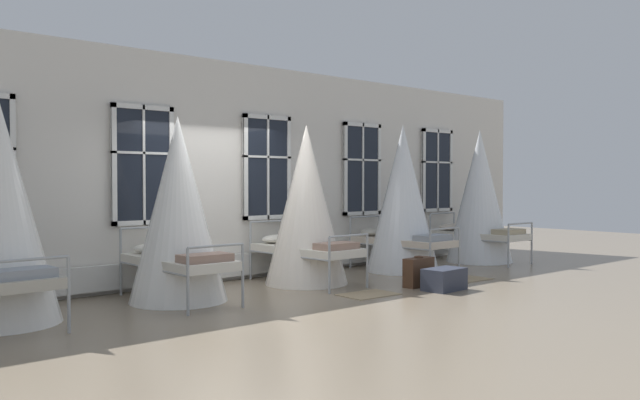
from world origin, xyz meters
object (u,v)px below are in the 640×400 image
cot_second (0,215)px  travel_trunk (444,279)px  cot_fifth (403,200)px  cot_sixth (479,198)px  cot_fourth (306,207)px  cot_third (178,212)px  suitcase_dark (419,272)px

cot_second → travel_trunk: size_ratio=3.97×
cot_fifth → travel_trunk: bearing=147.7°
cot_sixth → cot_fourth: bearing=89.7°
cot_second → cot_fourth: 4.50m
cot_fourth → cot_sixth: bearing=-92.6°
cot_fourth → cot_fifth: size_ratio=0.95×
cot_second → cot_sixth: 8.97m
cot_sixth → travel_trunk: cot_sixth is taller
cot_third → travel_trunk: (3.41, -1.78, -1.04)m
suitcase_dark → travel_trunk: size_ratio=0.90×
cot_fifth → cot_fourth: bearing=89.0°
cot_second → travel_trunk: bearing=-109.4°
cot_sixth → suitcase_dark: cot_sixth is taller
cot_fourth → cot_sixth: 4.48m
cot_second → cot_sixth: bearing=-91.9°
cot_third → cot_sixth: 6.76m
travel_trunk → cot_fourth: bearing=121.4°
cot_second → cot_sixth: cot_sixth is taller
cot_fourth → suitcase_dark: (1.11, -1.36, -0.99)m
cot_second → cot_fifth: cot_fifth is taller
cot_sixth → suitcase_dark: 3.76m
cot_fifth → cot_second: bearing=89.4°
cot_fourth → travel_trunk: (1.12, -1.84, -1.05)m
cot_third → travel_trunk: size_ratio=3.88×
cot_third → cot_second: bearing=89.4°
cot_second → suitcase_dark: 5.85m
suitcase_dark → travel_trunk: 0.49m
cot_sixth → cot_second: bearing=90.4°
cot_fifth → suitcase_dark: size_ratio=4.58×
cot_third → cot_fifth: bearing=-89.4°
cot_third → cot_sixth: size_ratio=0.94×
cot_sixth → travel_trunk: (-3.35, -1.77, -1.12)m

